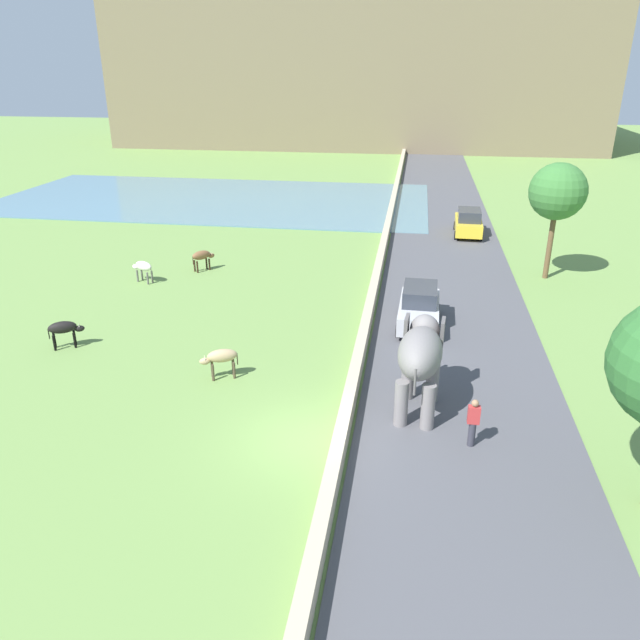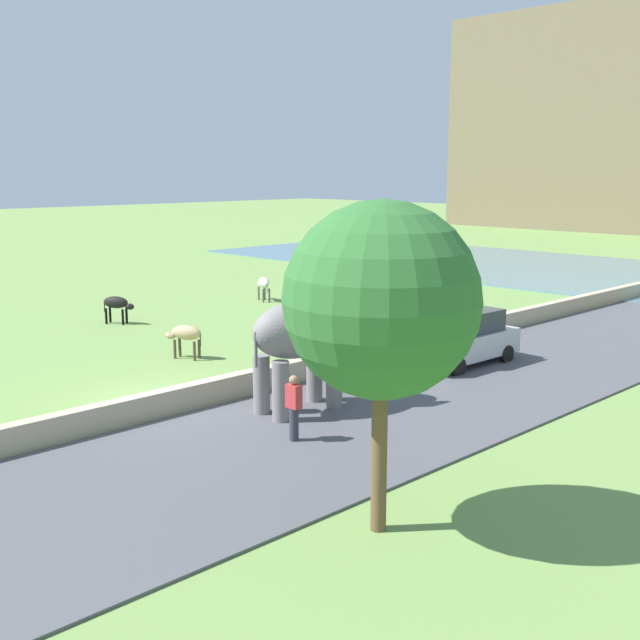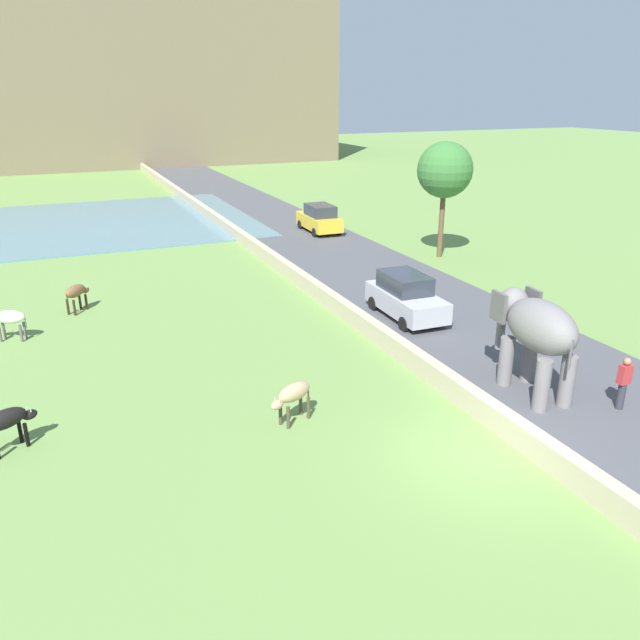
# 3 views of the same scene
# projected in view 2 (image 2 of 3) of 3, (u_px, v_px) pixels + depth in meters

# --- Properties ---
(ground_plane) EXTENTS (220.00, 220.00, 0.00)m
(ground_plane) POSITION_uv_depth(u_px,v_px,m) (159.00, 401.00, 21.83)
(ground_plane) COLOR #6B8E47
(barrier_wall) EXTENTS (0.40, 110.00, 0.69)m
(barrier_wall) POSITION_uv_depth(u_px,v_px,m) (540.00, 313.00, 33.29)
(barrier_wall) COLOR tan
(barrier_wall) RESTS_ON ground
(lake) EXTENTS (36.00, 18.00, 0.08)m
(lake) POSITION_uv_depth(u_px,v_px,m) (465.00, 261.00, 55.11)
(lake) COLOR slate
(lake) RESTS_ON ground
(elephant) EXTENTS (1.64, 3.53, 2.99)m
(elephant) POSITION_uv_depth(u_px,v_px,m) (305.00, 336.00, 20.60)
(elephant) COLOR slate
(elephant) RESTS_ON ground
(person_beside_elephant) EXTENTS (0.36, 0.22, 1.63)m
(person_beside_elephant) POSITION_uv_depth(u_px,v_px,m) (294.00, 407.00, 18.37)
(person_beside_elephant) COLOR #33333D
(person_beside_elephant) RESTS_ON ground
(car_silver) EXTENTS (1.88, 4.05, 1.80)m
(car_silver) POSITION_uv_depth(u_px,v_px,m) (464.00, 338.00, 25.76)
(car_silver) COLOR #B7B7BC
(car_silver) RESTS_ON ground
(cow_black) EXTENTS (1.37, 0.98, 1.15)m
(cow_black) POSITION_uv_depth(u_px,v_px,m) (117.00, 304.00, 32.66)
(cow_black) COLOR black
(cow_black) RESTS_ON ground
(cow_tan) EXTENTS (1.41, 0.85, 1.15)m
(cow_tan) POSITION_uv_depth(u_px,v_px,m) (185.00, 334.00, 26.65)
(cow_tan) COLOR tan
(cow_tan) RESTS_ON ground
(cow_white) EXTENTS (1.40, 0.87, 1.15)m
(cow_white) POSITION_uv_depth(u_px,v_px,m) (263.00, 284.00, 38.39)
(cow_white) COLOR silver
(cow_white) RESTS_ON ground
(cow_brown) EXTENTS (1.15, 1.28, 1.15)m
(cow_brown) POSITION_uv_depth(u_px,v_px,m) (333.00, 284.00, 38.30)
(cow_brown) COLOR brown
(cow_brown) RESTS_ON ground
(tree_mid) EXTENTS (3.38, 3.38, 5.83)m
(tree_mid) POSITION_uv_depth(u_px,v_px,m) (381.00, 301.00, 13.30)
(tree_mid) COLOR brown
(tree_mid) RESTS_ON ground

